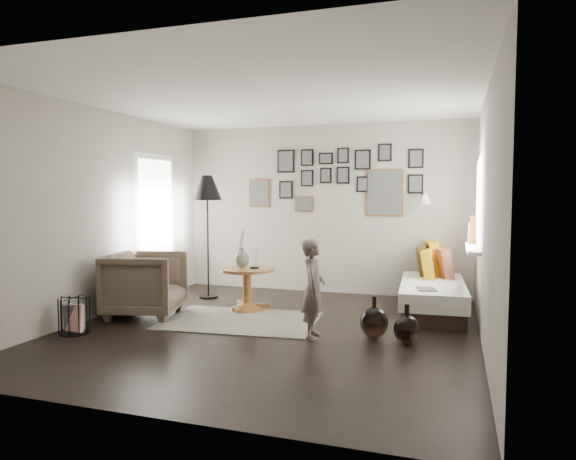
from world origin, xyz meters
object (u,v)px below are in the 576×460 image
(daybed, at_px, (433,292))
(demijohn_large, at_px, (374,322))
(vase, at_px, (242,256))
(pedestal_table, at_px, (247,291))
(floor_lamp, at_px, (207,192))
(armchair, at_px, (145,284))
(demijohn_small, at_px, (407,329))
(magazine_basket, at_px, (74,316))
(child, at_px, (313,289))

(daybed, bearing_deg, demijohn_large, -113.97)
(vase, bearing_deg, demijohn_large, -23.65)
(pedestal_table, relative_size, floor_lamp, 0.40)
(armchair, xyz_separation_m, demijohn_large, (2.88, -0.11, -0.23))
(vase, relative_size, demijohn_small, 1.25)
(magazine_basket, relative_size, demijohn_large, 0.88)
(vase, relative_size, demijohn_large, 1.14)
(demijohn_large, xyz_separation_m, child, (-0.62, -0.18, 0.36))
(armchair, distance_m, magazine_basket, 1.01)
(magazine_basket, distance_m, demijohn_large, 3.28)
(armchair, bearing_deg, daybed, -82.79)
(armchair, relative_size, child, 0.84)
(vase, distance_m, daybed, 2.53)
(pedestal_table, height_order, daybed, daybed)
(pedestal_table, relative_size, vase, 1.40)
(child, bearing_deg, demijohn_small, -96.05)
(floor_lamp, distance_m, demijohn_large, 3.30)
(vase, distance_m, child, 1.62)
(pedestal_table, relative_size, demijohn_large, 1.59)
(floor_lamp, relative_size, demijohn_small, 4.41)
(floor_lamp, bearing_deg, demijohn_large, -27.44)
(floor_lamp, xyz_separation_m, child, (2.04, -1.56, -1.03))
(armchair, relative_size, magazine_basket, 2.24)
(pedestal_table, bearing_deg, demijohn_small, -23.24)
(daybed, height_order, demijohn_large, daybed)
(floor_lamp, xyz_separation_m, demijohn_large, (2.66, -1.38, -1.38))
(pedestal_table, xyz_separation_m, daybed, (2.34, 0.63, 0.01))
(daybed, distance_m, armchair, 3.68)
(daybed, height_order, magazine_basket, daybed)
(floor_lamp, bearing_deg, magazine_basket, -102.89)
(magazine_basket, xyz_separation_m, demijohn_small, (3.52, 0.72, -0.04))
(armchair, bearing_deg, pedestal_table, -71.42)
(demijohn_large, bearing_deg, vase, 156.35)
(armchair, relative_size, demijohn_large, 1.97)
(floor_lamp, relative_size, magazine_basket, 4.56)
(vase, height_order, armchair, vase)
(vase, bearing_deg, pedestal_table, -14.04)
(magazine_basket, xyz_separation_m, demijohn_large, (3.17, 0.84, -0.02))
(pedestal_table, height_order, floor_lamp, floor_lamp)
(child, bearing_deg, armchair, 72.97)
(pedestal_table, bearing_deg, vase, 165.96)
(daybed, bearing_deg, armchair, -162.11)
(pedestal_table, xyz_separation_m, armchair, (-1.09, -0.69, 0.14))
(pedestal_table, height_order, demijohn_small, pedestal_table)
(floor_lamp, xyz_separation_m, demijohn_small, (3.01, -1.50, -1.40))
(vase, relative_size, magazine_basket, 1.29)
(pedestal_table, distance_m, armchair, 1.30)
(magazine_basket, height_order, child, child)
(armchair, relative_size, demijohn_small, 2.17)
(pedestal_table, relative_size, child, 0.68)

